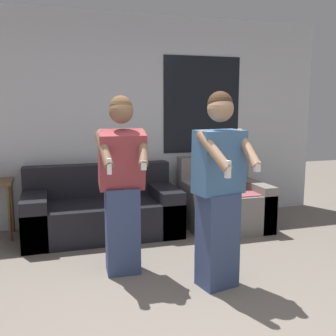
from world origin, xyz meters
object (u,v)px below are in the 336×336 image
Objects in this scene: armchair at (223,203)px; person_left at (122,186)px; person_right at (219,190)px; couch at (102,211)px.

person_left is at bearing -144.75° from armchair.
armchair is 1.80m from person_right.
couch is at bearing 114.29° from person_right.
couch is 1.53m from armchair.
armchair is 1.89m from person_left.
couch is 1.88× the size of armchair.
couch is at bearing 91.83° from person_left.
person_right is at bearing -116.16° from armchair.
person_right reaches higher than armchair.
person_right reaches higher than person_left.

